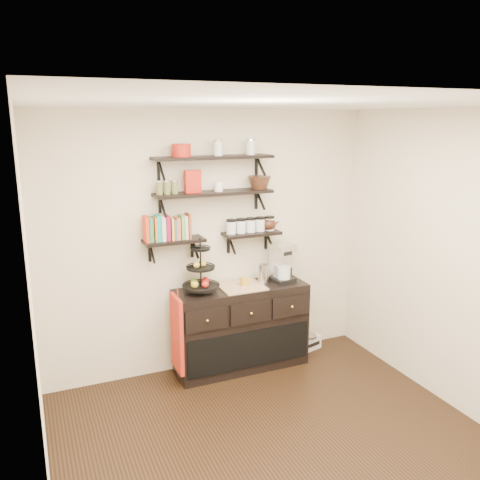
# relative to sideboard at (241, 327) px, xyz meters

# --- Properties ---
(floor) EXTENTS (3.50, 3.50, 0.00)m
(floor) POSITION_rel_sideboard_xyz_m (-0.25, -1.51, -0.45)
(floor) COLOR black
(floor) RESTS_ON ground
(ceiling) EXTENTS (3.50, 3.50, 0.02)m
(ceiling) POSITION_rel_sideboard_xyz_m (-0.25, -1.51, 2.25)
(ceiling) COLOR white
(ceiling) RESTS_ON back_wall
(back_wall) EXTENTS (3.50, 0.02, 2.70)m
(back_wall) POSITION_rel_sideboard_xyz_m (-0.25, 0.24, 0.90)
(back_wall) COLOR beige
(back_wall) RESTS_ON ground
(left_wall) EXTENTS (0.02, 3.50, 2.70)m
(left_wall) POSITION_rel_sideboard_xyz_m (-2.00, -1.51, 0.90)
(left_wall) COLOR beige
(left_wall) RESTS_ON ground
(right_wall) EXTENTS (0.02, 3.50, 2.70)m
(right_wall) POSITION_rel_sideboard_xyz_m (1.50, -1.51, 0.90)
(right_wall) COLOR beige
(right_wall) RESTS_ON ground
(shelf_top) EXTENTS (1.20, 0.27, 0.23)m
(shelf_top) POSITION_rel_sideboard_xyz_m (-0.25, 0.10, 1.78)
(shelf_top) COLOR black
(shelf_top) RESTS_ON back_wall
(shelf_mid) EXTENTS (1.20, 0.27, 0.23)m
(shelf_mid) POSITION_rel_sideboard_xyz_m (-0.25, 0.10, 1.43)
(shelf_mid) COLOR black
(shelf_mid) RESTS_ON back_wall
(shelf_low_left) EXTENTS (0.60, 0.25, 0.23)m
(shelf_low_left) POSITION_rel_sideboard_xyz_m (-0.67, 0.12, 0.98)
(shelf_low_left) COLOR black
(shelf_low_left) RESTS_ON back_wall
(shelf_low_right) EXTENTS (0.60, 0.25, 0.23)m
(shelf_low_right) POSITION_rel_sideboard_xyz_m (0.17, 0.12, 0.98)
(shelf_low_right) COLOR black
(shelf_low_right) RESTS_ON back_wall
(cookbooks) EXTENTS (0.43, 0.15, 0.26)m
(cookbooks) POSITION_rel_sideboard_xyz_m (-0.73, 0.12, 1.11)
(cookbooks) COLOR red
(cookbooks) RESTS_ON shelf_low_left
(glass_canisters) EXTENTS (0.54, 0.10, 0.13)m
(glass_canisters) POSITION_rel_sideboard_xyz_m (0.16, 0.12, 1.06)
(glass_canisters) COLOR silver
(glass_canisters) RESTS_ON shelf_low_right
(sideboard) EXTENTS (1.40, 0.50, 0.92)m
(sideboard) POSITION_rel_sideboard_xyz_m (0.00, 0.00, 0.00)
(sideboard) COLOR black
(sideboard) RESTS_ON floor
(fruit_stand) EXTENTS (0.37, 0.37, 0.54)m
(fruit_stand) POSITION_rel_sideboard_xyz_m (-0.44, 0.00, 0.63)
(fruit_stand) COLOR black
(fruit_stand) RESTS_ON sideboard
(candle) EXTENTS (0.08, 0.08, 0.08)m
(candle) POSITION_rel_sideboard_xyz_m (0.03, 0.00, 0.50)
(candle) COLOR #B08428
(candle) RESTS_ON sideboard
(coffee_maker) EXTENTS (0.25, 0.24, 0.41)m
(coffee_maker) POSITION_rel_sideboard_xyz_m (0.49, 0.03, 0.64)
(coffee_maker) COLOR black
(coffee_maker) RESTS_ON sideboard
(thermal_carafe) EXTENTS (0.11, 0.11, 0.22)m
(thermal_carafe) POSITION_rel_sideboard_xyz_m (0.25, -0.02, 0.56)
(thermal_carafe) COLOR silver
(thermal_carafe) RESTS_ON sideboard
(apron) EXTENTS (0.04, 0.33, 0.77)m
(apron) POSITION_rel_sideboard_xyz_m (-0.73, -0.10, 0.10)
(apron) COLOR #A42011
(apron) RESTS_ON sideboard
(radio) EXTENTS (0.33, 0.25, 0.18)m
(radio) POSITION_rel_sideboard_xyz_m (0.88, 0.08, -0.36)
(radio) COLOR silver
(radio) RESTS_ON floor
(recipe_box) EXTENTS (0.16, 0.07, 0.22)m
(recipe_box) POSITION_rel_sideboard_xyz_m (-0.47, 0.10, 1.56)
(recipe_box) COLOR #B01E14
(recipe_box) RESTS_ON shelf_mid
(walnut_bowl) EXTENTS (0.24, 0.24, 0.13)m
(walnut_bowl) POSITION_rel_sideboard_xyz_m (0.25, 0.10, 1.51)
(walnut_bowl) COLOR black
(walnut_bowl) RESTS_ON shelf_mid
(ramekins) EXTENTS (0.09, 0.09, 0.10)m
(ramekins) POSITION_rel_sideboard_xyz_m (-0.20, 0.10, 1.50)
(ramekins) COLOR white
(ramekins) RESTS_ON shelf_mid
(teapot) EXTENTS (0.21, 0.16, 0.16)m
(teapot) POSITION_rel_sideboard_xyz_m (0.37, 0.12, 1.08)
(teapot) COLOR #361B10
(teapot) RESTS_ON shelf_low_right
(red_pot) EXTENTS (0.18, 0.18, 0.12)m
(red_pot) POSITION_rel_sideboard_xyz_m (-0.58, 0.10, 1.86)
(red_pot) COLOR #B01E14
(red_pot) RESTS_ON shelf_top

